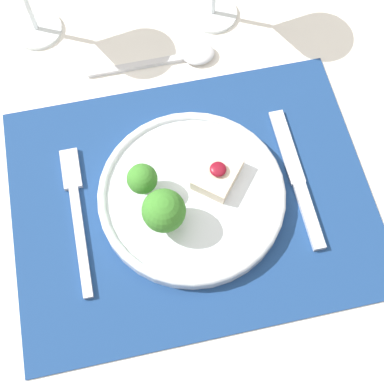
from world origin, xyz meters
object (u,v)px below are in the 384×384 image
at_px(knife, 299,186).
at_px(fork, 76,208).
at_px(spoon, 182,57).
at_px(dinner_plate, 189,195).

bearing_deg(knife, fork, 174.54).
bearing_deg(spoon, dinner_plate, -102.76).
distance_m(knife, spoon, 0.26).
height_order(knife, spoon, spoon).
relative_size(fork, knife, 1.00).
relative_size(dinner_plate, knife, 1.18).
bearing_deg(dinner_plate, spoon, 80.55).
height_order(dinner_plate, knife, dinner_plate).
height_order(dinner_plate, fork, dinner_plate).
xyz_separation_m(fork, spoon, (0.18, 0.21, -0.00)).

